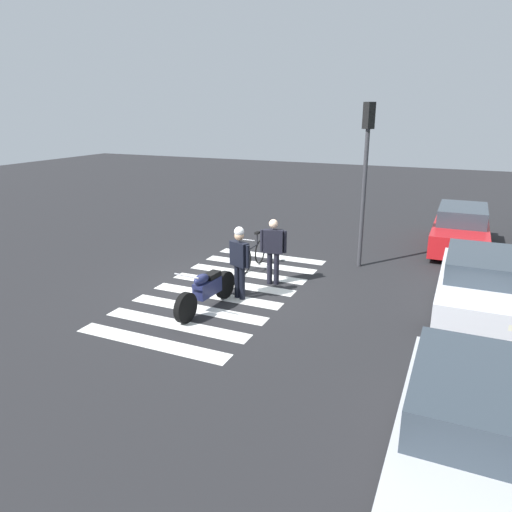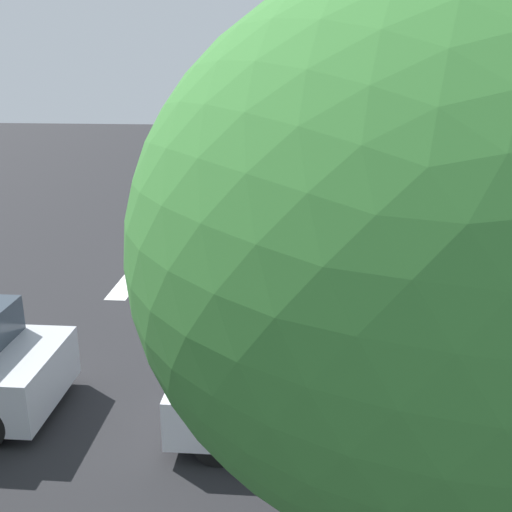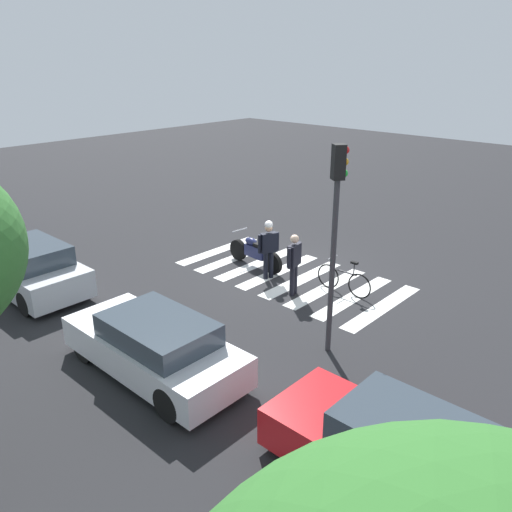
{
  "view_description": "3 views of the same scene",
  "coord_description": "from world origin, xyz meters",
  "px_view_note": "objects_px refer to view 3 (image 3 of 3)",
  "views": [
    {
      "loc": [
        10.03,
        5.34,
        4.42
      ],
      "look_at": [
        0.77,
        1.22,
        1.28
      ],
      "focal_mm": 33.24,
      "sensor_mm": 36.0,
      "label": 1
    },
    {
      "loc": [
        -0.65,
        12.9,
        4.77
      ],
      "look_at": [
        0.29,
        1.36,
        0.91
      ],
      "focal_mm": 42.81,
      "sensor_mm": 36.0,
      "label": 2
    },
    {
      "loc": [
        -8.99,
        11.29,
        6.22
      ],
      "look_at": [
        0.29,
        1.2,
        0.9
      ],
      "focal_mm": 36.31,
      "sensor_mm": 36.0,
      "label": 3
    }
  ],
  "objects_px": {
    "leaning_bicycle": "(344,280)",
    "car_red_convertible": "(407,459)",
    "officer_on_foot": "(294,261)",
    "police_motorcycle": "(255,253)",
    "car_silver_sedan": "(30,268)",
    "traffic_light_pole": "(336,220)",
    "officer_by_motorcycle": "(269,245)",
    "car_white_van": "(155,346)"
  },
  "relations": [
    {
      "from": "leaning_bicycle",
      "to": "car_silver_sedan",
      "type": "bearing_deg",
      "value": 41.79
    },
    {
      "from": "leaning_bicycle",
      "to": "car_red_convertible",
      "type": "relative_size",
      "value": 0.4
    },
    {
      "from": "police_motorcycle",
      "to": "car_white_van",
      "type": "relative_size",
      "value": 0.53
    },
    {
      "from": "police_motorcycle",
      "to": "officer_by_motorcycle",
      "type": "bearing_deg",
      "value": 156.04
    },
    {
      "from": "police_motorcycle",
      "to": "car_red_convertible",
      "type": "bearing_deg",
      "value": 146.58
    },
    {
      "from": "car_white_van",
      "to": "traffic_light_pole",
      "type": "bearing_deg",
      "value": -123.76
    },
    {
      "from": "leaning_bicycle",
      "to": "traffic_light_pole",
      "type": "bearing_deg",
      "value": 117.68
    },
    {
      "from": "police_motorcycle",
      "to": "car_silver_sedan",
      "type": "distance_m",
      "value": 6.54
    },
    {
      "from": "police_motorcycle",
      "to": "officer_by_motorcycle",
      "type": "distance_m",
      "value": 1.15
    },
    {
      "from": "car_white_van",
      "to": "car_silver_sedan",
      "type": "height_order",
      "value": "car_silver_sedan"
    },
    {
      "from": "officer_on_foot",
      "to": "car_silver_sedan",
      "type": "relative_size",
      "value": 0.43
    },
    {
      "from": "leaning_bicycle",
      "to": "traffic_light_pole",
      "type": "distance_m",
      "value": 4.11
    },
    {
      "from": "car_red_convertible",
      "to": "traffic_light_pole",
      "type": "relative_size",
      "value": 0.94
    },
    {
      "from": "car_white_van",
      "to": "car_silver_sedan",
      "type": "bearing_deg",
      "value": -1.12
    },
    {
      "from": "officer_by_motorcycle",
      "to": "car_red_convertible",
      "type": "bearing_deg",
      "value": 145.47
    },
    {
      "from": "car_silver_sedan",
      "to": "officer_on_foot",
      "type": "bearing_deg",
      "value": -139.03
    },
    {
      "from": "officer_on_foot",
      "to": "officer_by_motorcycle",
      "type": "height_order",
      "value": "officer_by_motorcycle"
    },
    {
      "from": "police_motorcycle",
      "to": "car_white_van",
      "type": "bearing_deg",
      "value": 113.27
    },
    {
      "from": "officer_on_foot",
      "to": "traffic_light_pole",
      "type": "height_order",
      "value": "traffic_light_pole"
    },
    {
      "from": "police_motorcycle",
      "to": "car_red_convertible",
      "type": "relative_size",
      "value": 0.52
    },
    {
      "from": "officer_by_motorcycle",
      "to": "car_white_van",
      "type": "distance_m",
      "value": 5.54
    },
    {
      "from": "officer_by_motorcycle",
      "to": "car_red_convertible",
      "type": "distance_m",
      "value": 8.38
    },
    {
      "from": "traffic_light_pole",
      "to": "car_red_convertible",
      "type": "bearing_deg",
      "value": 140.76
    },
    {
      "from": "leaning_bicycle",
      "to": "officer_on_foot",
      "type": "height_order",
      "value": "officer_on_foot"
    },
    {
      "from": "police_motorcycle",
      "to": "traffic_light_pole",
      "type": "distance_m",
      "value": 5.84
    },
    {
      "from": "officer_by_motorcycle",
      "to": "car_silver_sedan",
      "type": "height_order",
      "value": "officer_by_motorcycle"
    },
    {
      "from": "car_red_convertible",
      "to": "traffic_light_pole",
      "type": "xyz_separation_m",
      "value": [
        3.22,
        -2.63,
        2.41
      ]
    },
    {
      "from": "leaning_bicycle",
      "to": "traffic_light_pole",
      "type": "xyz_separation_m",
      "value": [
        -1.45,
        2.76,
        2.68
      ]
    },
    {
      "from": "leaning_bicycle",
      "to": "car_white_van",
      "type": "xyz_separation_m",
      "value": [
        0.68,
        5.95,
        0.25
      ]
    },
    {
      "from": "police_motorcycle",
      "to": "car_red_convertible",
      "type": "xyz_separation_m",
      "value": [
        -7.81,
        5.15,
        0.19
      ]
    },
    {
      "from": "officer_by_motorcycle",
      "to": "police_motorcycle",
      "type": "bearing_deg",
      "value": -23.96
    },
    {
      "from": "officer_on_foot",
      "to": "traffic_light_pole",
      "type": "distance_m",
      "value": 3.63
    },
    {
      "from": "officer_on_foot",
      "to": "car_silver_sedan",
      "type": "height_order",
      "value": "officer_on_foot"
    },
    {
      "from": "car_red_convertible",
      "to": "leaning_bicycle",
      "type": "bearing_deg",
      "value": -49.1
    },
    {
      "from": "leaning_bicycle",
      "to": "car_silver_sedan",
      "type": "height_order",
      "value": "car_silver_sedan"
    },
    {
      "from": "officer_by_motorcycle",
      "to": "officer_on_foot",
      "type": "bearing_deg",
      "value": 163.65
    },
    {
      "from": "leaning_bicycle",
      "to": "car_silver_sedan",
      "type": "distance_m",
      "value": 8.76
    },
    {
      "from": "police_motorcycle",
      "to": "car_red_convertible",
      "type": "height_order",
      "value": "car_red_convertible"
    },
    {
      "from": "leaning_bicycle",
      "to": "car_red_convertible",
      "type": "bearing_deg",
      "value": 130.9
    },
    {
      "from": "car_white_van",
      "to": "officer_on_foot",
      "type": "bearing_deg",
      "value": -86.58
    },
    {
      "from": "car_silver_sedan",
      "to": "traffic_light_pole",
      "type": "distance_m",
      "value": 8.87
    },
    {
      "from": "traffic_light_pole",
      "to": "car_white_van",
      "type": "bearing_deg",
      "value": 56.24
    }
  ]
}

